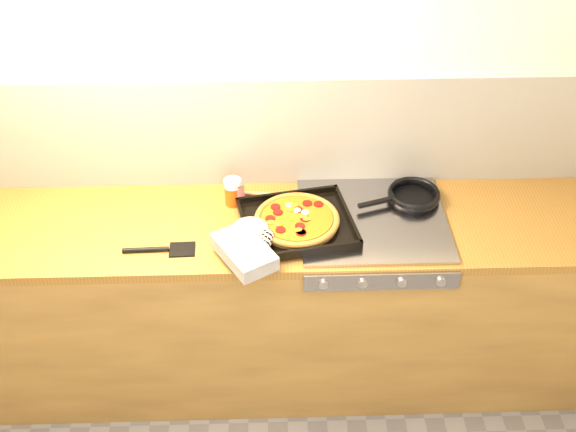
{
  "coord_description": "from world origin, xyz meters",
  "views": [
    {
      "loc": [
        0.03,
        -1.2,
        2.76
      ],
      "look_at": [
        0.1,
        1.08,
        0.95
      ],
      "focal_mm": 45.0,
      "sensor_mm": 36.0,
      "label": 1
    }
  ],
  "objects_px": {
    "pizza_on_tray": "(282,228)",
    "tomato_can": "(236,193)",
    "juice_glass": "(233,192)",
    "frying_pan": "(413,195)"
  },
  "relations": [
    {
      "from": "frying_pan",
      "to": "juice_glass",
      "type": "xyz_separation_m",
      "value": [
        -0.76,
        0.01,
        0.03
      ]
    },
    {
      "from": "pizza_on_tray",
      "to": "tomato_can",
      "type": "relative_size",
      "value": 5.69
    },
    {
      "from": "pizza_on_tray",
      "to": "tomato_can",
      "type": "bearing_deg",
      "value": 128.89
    },
    {
      "from": "tomato_can",
      "to": "juice_glass",
      "type": "xyz_separation_m",
      "value": [
        -0.01,
        -0.01,
        0.01
      ]
    },
    {
      "from": "tomato_can",
      "to": "juice_glass",
      "type": "bearing_deg",
      "value": -151.78
    },
    {
      "from": "tomato_can",
      "to": "juice_glass",
      "type": "distance_m",
      "value": 0.02
    },
    {
      "from": "pizza_on_tray",
      "to": "frying_pan",
      "type": "xyz_separation_m",
      "value": [
        0.56,
        0.21,
        -0.01
      ]
    },
    {
      "from": "pizza_on_tray",
      "to": "frying_pan",
      "type": "distance_m",
      "value": 0.6
    },
    {
      "from": "pizza_on_tray",
      "to": "frying_pan",
      "type": "relative_size",
      "value": 1.53
    },
    {
      "from": "pizza_on_tray",
      "to": "frying_pan",
      "type": "bearing_deg",
      "value": 20.73
    }
  ]
}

